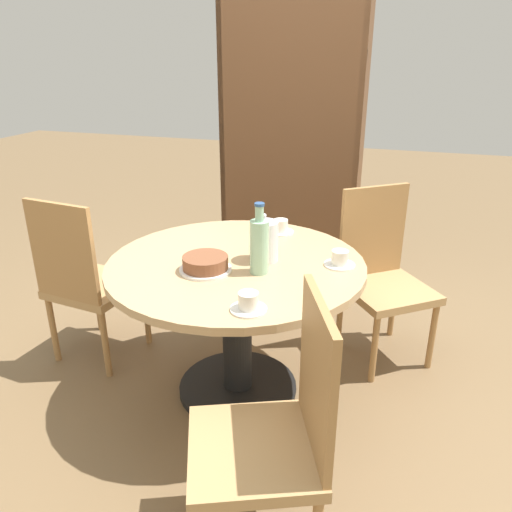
{
  "coord_description": "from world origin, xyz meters",
  "views": [
    {
      "loc": [
        0.72,
        -1.98,
        1.62
      ],
      "look_at": [
        0.0,
        0.31,
        0.62
      ],
      "focal_mm": 35.0,
      "sensor_mm": 36.0,
      "label": 1
    }
  ],
  "objects_px": {
    "chair_b": "(382,274)",
    "cake_main": "(205,264)",
    "coffee_pot": "(264,239)",
    "cup_a": "(281,227)",
    "water_bottle": "(259,245)",
    "cup_c": "(248,303)",
    "chair_c": "(86,280)",
    "cup_b": "(340,260)",
    "bookshelf": "(290,150)",
    "chair_a": "(275,431)"
  },
  "relations": [
    {
      "from": "chair_c",
      "to": "chair_b",
      "type": "bearing_deg",
      "value": -153.07
    },
    {
      "from": "chair_a",
      "to": "chair_c",
      "type": "xyz_separation_m",
      "value": [
        -1.26,
        0.79,
        0.0
      ]
    },
    {
      "from": "coffee_pot",
      "to": "cup_a",
      "type": "relative_size",
      "value": 1.61
    },
    {
      "from": "chair_b",
      "to": "coffee_pot",
      "type": "distance_m",
      "value": 0.81
    },
    {
      "from": "chair_b",
      "to": "cup_c",
      "type": "height_order",
      "value": "chair_b"
    },
    {
      "from": "chair_c",
      "to": "cake_main",
      "type": "distance_m",
      "value": 0.83
    },
    {
      "from": "chair_b",
      "to": "bookshelf",
      "type": "xyz_separation_m",
      "value": [
        -0.76,
        0.93,
        0.46
      ]
    },
    {
      "from": "bookshelf",
      "to": "cup_c",
      "type": "height_order",
      "value": "bookshelf"
    },
    {
      "from": "bookshelf",
      "to": "water_bottle",
      "type": "bearing_deg",
      "value": 99.48
    },
    {
      "from": "chair_c",
      "to": "cake_main",
      "type": "xyz_separation_m",
      "value": [
        0.77,
        -0.17,
        0.26
      ]
    },
    {
      "from": "cake_main",
      "to": "cup_b",
      "type": "height_order",
      "value": "cup_b"
    },
    {
      "from": "chair_a",
      "to": "chair_b",
      "type": "distance_m",
      "value": 1.37
    },
    {
      "from": "chair_b",
      "to": "bookshelf",
      "type": "height_order",
      "value": "bookshelf"
    },
    {
      "from": "bookshelf",
      "to": "water_bottle",
      "type": "xyz_separation_m",
      "value": [
        0.27,
        -1.6,
        -0.1
      ]
    },
    {
      "from": "chair_c",
      "to": "coffee_pot",
      "type": "height_order",
      "value": "chair_c"
    },
    {
      "from": "cake_main",
      "to": "water_bottle",
      "type": "bearing_deg",
      "value": 13.49
    },
    {
      "from": "chair_b",
      "to": "coffee_pot",
      "type": "relative_size",
      "value": 4.18
    },
    {
      "from": "chair_c",
      "to": "cup_c",
      "type": "xyz_separation_m",
      "value": [
        1.06,
        -0.45,
        0.26
      ]
    },
    {
      "from": "chair_a",
      "to": "chair_c",
      "type": "height_order",
      "value": "same"
    },
    {
      "from": "cup_c",
      "to": "bookshelf",
      "type": "bearing_deg",
      "value": 99.66
    },
    {
      "from": "chair_b",
      "to": "cup_c",
      "type": "distance_m",
      "value": 1.12
    },
    {
      "from": "bookshelf",
      "to": "water_bottle",
      "type": "distance_m",
      "value": 1.62
    },
    {
      "from": "chair_b",
      "to": "cake_main",
      "type": "bearing_deg",
      "value": -173.09
    },
    {
      "from": "cake_main",
      "to": "chair_a",
      "type": "bearing_deg",
      "value": -51.61
    },
    {
      "from": "chair_b",
      "to": "bookshelf",
      "type": "bearing_deg",
      "value": 91.56
    },
    {
      "from": "chair_a",
      "to": "cup_b",
      "type": "xyz_separation_m",
      "value": [
        0.06,
        0.86,
        0.26
      ]
    },
    {
      "from": "water_bottle",
      "to": "cup_a",
      "type": "bearing_deg",
      "value": 94.73
    },
    {
      "from": "chair_a",
      "to": "coffee_pot",
      "type": "height_order",
      "value": "chair_a"
    },
    {
      "from": "cup_a",
      "to": "cup_c",
      "type": "height_order",
      "value": "same"
    },
    {
      "from": "chair_b",
      "to": "cup_b",
      "type": "bearing_deg",
      "value": -147.49
    },
    {
      "from": "cake_main",
      "to": "chair_b",
      "type": "bearing_deg",
      "value": 44.76
    },
    {
      "from": "chair_b",
      "to": "chair_c",
      "type": "relative_size",
      "value": 1.0
    },
    {
      "from": "water_bottle",
      "to": "cup_a",
      "type": "height_order",
      "value": "water_bottle"
    },
    {
      "from": "cup_a",
      "to": "bookshelf",
      "type": "bearing_deg",
      "value": 101.76
    },
    {
      "from": "chair_a",
      "to": "coffee_pot",
      "type": "distance_m",
      "value": 0.93
    },
    {
      "from": "chair_b",
      "to": "cup_a",
      "type": "distance_m",
      "value": 0.62
    },
    {
      "from": "chair_b",
      "to": "chair_a",
      "type": "bearing_deg",
      "value": -137.69
    },
    {
      "from": "chair_b",
      "to": "chair_c",
      "type": "height_order",
      "value": "same"
    },
    {
      "from": "water_bottle",
      "to": "cake_main",
      "type": "distance_m",
      "value": 0.26
    },
    {
      "from": "chair_b",
      "to": "chair_c",
      "type": "bearing_deg",
      "value": 162.39
    },
    {
      "from": "coffee_pot",
      "to": "water_bottle",
      "type": "relative_size",
      "value": 0.72
    },
    {
      "from": "chair_a",
      "to": "water_bottle",
      "type": "xyz_separation_m",
      "value": [
        -0.26,
        0.68,
        0.36
      ]
    },
    {
      "from": "water_bottle",
      "to": "cup_c",
      "type": "xyz_separation_m",
      "value": [
        0.06,
        -0.34,
        -0.1
      ]
    },
    {
      "from": "water_bottle",
      "to": "cake_main",
      "type": "bearing_deg",
      "value": -166.51
    },
    {
      "from": "chair_c",
      "to": "cup_b",
      "type": "xyz_separation_m",
      "value": [
        1.32,
        0.07,
        0.26
      ]
    },
    {
      "from": "chair_b",
      "to": "cup_b",
      "type": "distance_m",
      "value": 0.58
    },
    {
      "from": "coffee_pot",
      "to": "chair_b",
      "type": "bearing_deg",
      "value": 45.6
    },
    {
      "from": "chair_c",
      "to": "cup_a",
      "type": "xyz_separation_m",
      "value": [
        0.96,
        0.41,
        0.26
      ]
    },
    {
      "from": "chair_a",
      "to": "coffee_pot",
      "type": "xyz_separation_m",
      "value": [
        -0.28,
        0.82,
        0.33
      ]
    },
    {
      "from": "chair_b",
      "to": "cake_main",
      "type": "relative_size",
      "value": 4.09
    }
  ]
}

